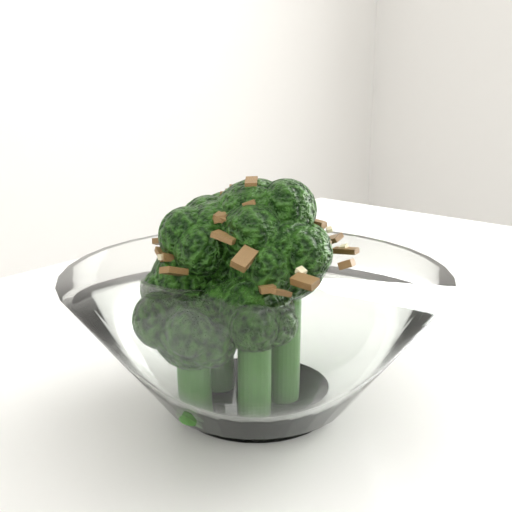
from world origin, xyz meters
TOP-DOWN VIEW (x-y plane):
  - table at (-0.14, 0.10)m, footprint 1.33×1.02m
  - broccoli_dish at (-0.16, 0.11)m, footprint 0.24×0.24m

SIDE VIEW (x-z plane):
  - table at x=-0.14m, z-range 0.31..1.06m
  - broccoli_dish at x=-0.16m, z-range 0.73..0.88m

